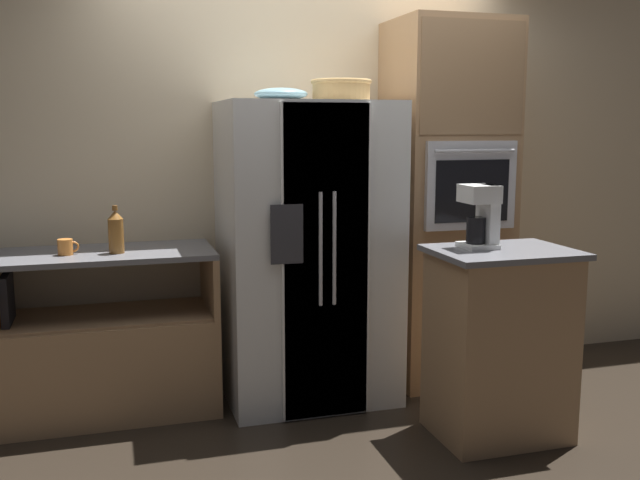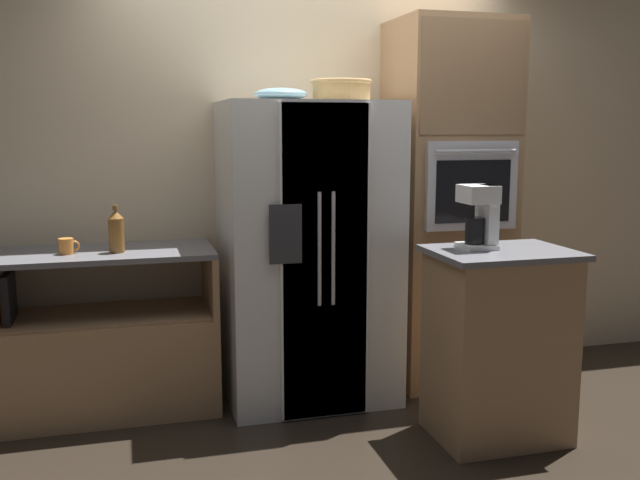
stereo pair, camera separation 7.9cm
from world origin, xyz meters
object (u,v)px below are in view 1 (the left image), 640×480
object	(u,v)px
mug	(66,247)
bottle_tall	(116,232)
fruit_bowl	(281,94)
wicker_basket	(341,89)
refrigerator	(308,253)
coffee_maker	(482,214)
wall_oven	(446,204)

from	to	relation	value
mug	bottle_tall	bearing A→B (deg)	-4.16
fruit_bowl	mug	xyz separation A→B (m)	(-1.16, 0.07, -0.81)
wicker_basket	bottle_tall	xyz separation A→B (m)	(-1.25, 0.07, -0.76)
refrigerator	wicker_basket	distance (m)	0.95
coffee_maker	refrigerator	bearing A→B (deg)	133.88
wall_oven	mug	size ratio (longest dim) A/B	20.20
refrigerator	mug	size ratio (longest dim) A/B	15.74
wicker_basket	mug	bearing A→B (deg)	176.51
wall_oven	mug	bearing A→B (deg)	-178.94
wall_oven	bottle_tall	bearing A→B (deg)	-178.26
bottle_tall	coffee_maker	size ratio (longest dim) A/B	0.80
wall_oven	wicker_basket	xyz separation A→B (m)	(-0.73, -0.13, 0.68)
wall_oven	coffee_maker	size ratio (longest dim) A/B	6.93
wicker_basket	bottle_tall	world-z (taller)	wicker_basket
coffee_maker	wicker_basket	bearing A→B (deg)	128.09
wicker_basket	bottle_tall	size ratio (longest dim) A/B	1.32
refrigerator	coffee_maker	distance (m)	1.06
refrigerator	wicker_basket	size ratio (longest dim) A/B	5.07
refrigerator	bottle_tall	xyz separation A→B (m)	(-1.07, 0.01, 0.17)
wicker_basket	coffee_maker	size ratio (longest dim) A/B	1.07
wall_oven	mug	world-z (taller)	wall_oven
bottle_tall	fruit_bowl	bearing A→B (deg)	-3.38
bottle_tall	coffee_maker	bearing A→B (deg)	-22.84
wicker_basket	fruit_bowl	xyz separation A→B (m)	(-0.34, 0.02, -0.03)
refrigerator	fruit_bowl	xyz separation A→B (m)	(-0.16, -0.04, 0.90)
wicker_basket	wall_oven	bearing A→B (deg)	10.29
bottle_tall	wall_oven	bearing A→B (deg)	1.74
wicker_basket	fruit_bowl	world-z (taller)	wicker_basket
refrigerator	mug	world-z (taller)	refrigerator
refrigerator	coffee_maker	world-z (taller)	refrigerator
fruit_bowl	bottle_tall	distance (m)	1.17
refrigerator	bottle_tall	distance (m)	1.08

